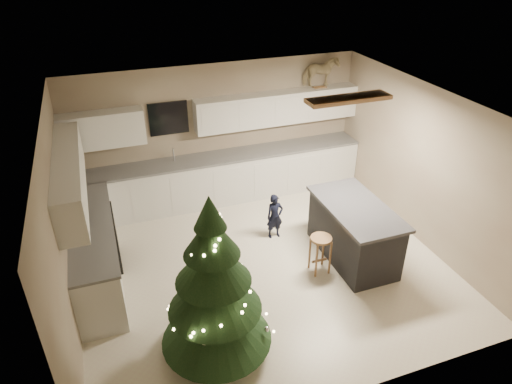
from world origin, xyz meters
TOP-DOWN VIEW (x-y plane):
  - ground_plane at (0.00, 0.00)m, footprint 5.50×5.50m
  - room_shell at (0.02, 0.00)m, footprint 5.52×5.02m
  - cabinetry at (-0.91, 1.65)m, footprint 5.50×3.20m
  - island at (1.42, -0.26)m, footprint 0.90×1.70m
  - bar_stool at (0.77, -0.41)m, footprint 0.33×0.33m
  - christmas_tree at (-1.14, -1.37)m, footprint 1.41×1.36m
  - toddler at (0.46, 0.68)m, footprint 0.30×0.20m
  - rocking_horse at (2.01, 2.33)m, footprint 0.66×0.31m

SIDE VIEW (x-z plane):
  - ground_plane at x=0.00m, z-range 0.00..0.00m
  - toddler at x=0.46m, z-range 0.00..0.81m
  - bar_stool at x=0.77m, z-range 0.16..0.78m
  - island at x=1.42m, z-range 0.00..0.95m
  - cabinetry at x=-0.91m, z-range -0.24..1.76m
  - christmas_tree at x=-1.14m, z-range -0.20..2.05m
  - room_shell at x=0.02m, z-range 0.44..3.05m
  - rocking_horse at x=2.01m, z-range 2.01..2.59m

